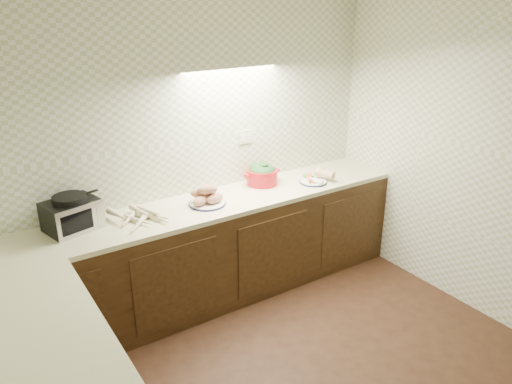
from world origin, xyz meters
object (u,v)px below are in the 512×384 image
dutch_oven (262,174)px  veg_plate (316,176)px  parsnip_pile (137,220)px  sweet_potato_plate (206,197)px  toaster_oven (72,214)px  onion_bowl (204,194)px

dutch_oven → veg_plate: size_ratio=1.10×
parsnip_pile → dutch_oven: 1.27m
sweet_potato_plate → veg_plate: 1.10m
toaster_oven → dutch_oven: toaster_oven is taller
sweet_potato_plate → veg_plate: size_ratio=0.98×
parsnip_pile → dutch_oven: (1.26, 0.19, 0.06)m
parsnip_pile → onion_bowl: (0.66, 0.18, 0.01)m
toaster_oven → sweet_potato_plate: toaster_oven is taller
dutch_oven → parsnip_pile: bearing=-170.0°
toaster_oven → sweet_potato_plate: size_ratio=1.39×
veg_plate → onion_bowl: bearing=169.8°
onion_bowl → veg_plate: bearing=-10.2°
parsnip_pile → veg_plate: veg_plate is taller
toaster_oven → onion_bowl: bearing=-14.4°
toaster_oven → veg_plate: bearing=-19.3°
sweet_potato_plate → onion_bowl: size_ratio=2.11×
dutch_oven → veg_plate: dutch_oven is taller
parsnip_pile → onion_bowl: bearing=14.9°
onion_bowl → dutch_oven: (0.60, 0.02, 0.05)m
onion_bowl → dutch_oven: 0.60m
parsnip_pile → onion_bowl: size_ratio=3.08×
parsnip_pile → dutch_oven: dutch_oven is taller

